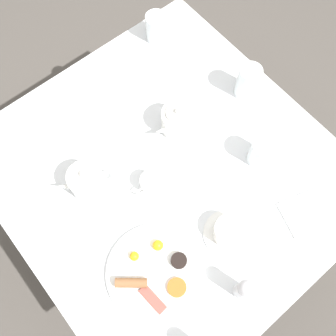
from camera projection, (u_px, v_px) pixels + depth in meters
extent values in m
plane|color=#4C4742|center=(168.00, 227.00, 1.91)|extent=(8.00, 8.00, 0.00)
cube|color=silver|center=(168.00, 172.00, 1.24)|extent=(0.98, 1.05, 0.03)
cylinder|color=brown|center=(176.00, 73.00, 1.83)|extent=(0.04, 0.04, 0.70)
cylinder|color=brown|center=(12.00, 187.00, 1.61)|extent=(0.04, 0.04, 0.70)
cylinder|color=brown|center=(331.00, 226.00, 1.55)|extent=(0.04, 0.04, 0.70)
cylinder|color=white|center=(156.00, 272.00, 1.10)|extent=(0.28, 0.28, 0.01)
cylinder|color=white|center=(158.00, 246.00, 1.12)|extent=(0.07, 0.07, 0.00)
sphere|color=yellow|center=(158.00, 245.00, 1.11)|extent=(0.03, 0.03, 0.03)
cylinder|color=white|center=(135.00, 257.00, 1.11)|extent=(0.07, 0.07, 0.00)
sphere|color=yellow|center=(134.00, 256.00, 1.10)|extent=(0.03, 0.03, 0.03)
cylinder|color=brown|center=(131.00, 283.00, 1.07)|extent=(0.08, 0.08, 0.03)
cube|color=#B74C42|center=(153.00, 299.00, 1.07)|extent=(0.04, 0.09, 0.01)
cylinder|color=#D16023|center=(177.00, 287.00, 1.08)|extent=(0.05, 0.05, 0.01)
cylinder|color=black|center=(179.00, 261.00, 1.10)|extent=(0.05, 0.05, 0.02)
cylinder|color=white|center=(178.00, 121.00, 1.25)|extent=(0.10, 0.10, 0.09)
cylinder|color=white|center=(178.00, 113.00, 1.20)|extent=(0.08, 0.08, 0.01)
sphere|color=white|center=(178.00, 111.00, 1.19)|extent=(0.02, 0.02, 0.02)
cone|color=white|center=(161.00, 131.00, 1.22)|extent=(0.05, 0.02, 0.04)
torus|color=white|center=(192.00, 111.00, 1.26)|extent=(0.07, 0.01, 0.07)
cylinder|color=white|center=(87.00, 181.00, 1.17)|extent=(0.10, 0.10, 0.09)
cylinder|color=white|center=(83.00, 176.00, 1.12)|extent=(0.08, 0.08, 0.01)
sphere|color=white|center=(83.00, 174.00, 1.11)|extent=(0.02, 0.02, 0.02)
cone|color=white|center=(64.00, 186.00, 1.15)|extent=(0.06, 0.04, 0.04)
torus|color=white|center=(105.00, 176.00, 1.17)|extent=(0.07, 0.04, 0.07)
cylinder|color=white|center=(228.00, 234.00, 1.15)|extent=(0.15, 0.15, 0.01)
cylinder|color=white|center=(229.00, 232.00, 1.12)|extent=(0.09, 0.09, 0.06)
cylinder|color=brown|center=(229.00, 232.00, 1.13)|extent=(0.08, 0.08, 0.04)
torus|color=white|center=(247.00, 235.00, 1.11)|extent=(0.03, 0.04, 0.04)
cylinder|color=white|center=(261.00, 152.00, 1.20)|extent=(0.07, 0.07, 0.10)
cylinder|color=white|center=(156.00, 28.00, 1.38)|extent=(0.07, 0.07, 0.10)
cylinder|color=white|center=(248.00, 82.00, 1.28)|extent=(0.07, 0.07, 0.12)
cylinder|color=white|center=(151.00, 183.00, 1.18)|extent=(0.07, 0.07, 0.05)
torus|color=white|center=(142.00, 190.00, 1.17)|extent=(0.04, 0.01, 0.04)
cylinder|color=#BCBCC1|center=(242.00, 290.00, 1.05)|extent=(0.04, 0.04, 0.08)
sphere|color=#BCBCC1|center=(246.00, 288.00, 1.00)|extent=(0.04, 0.04, 0.04)
cube|color=white|center=(306.00, 213.00, 1.17)|extent=(0.17, 0.15, 0.01)
cube|color=silver|center=(19.00, 160.00, 1.24)|extent=(0.09, 0.16, 0.00)
cube|color=silver|center=(132.00, 70.00, 1.37)|extent=(0.17, 0.12, 0.00)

